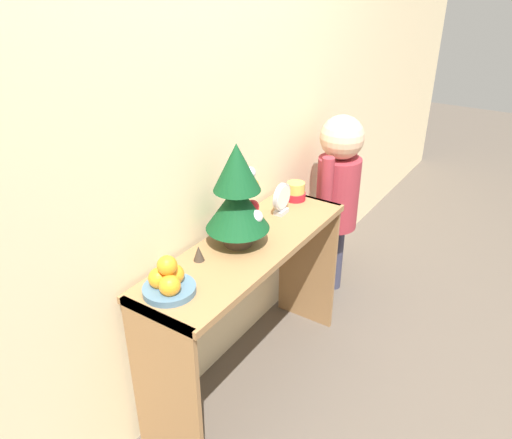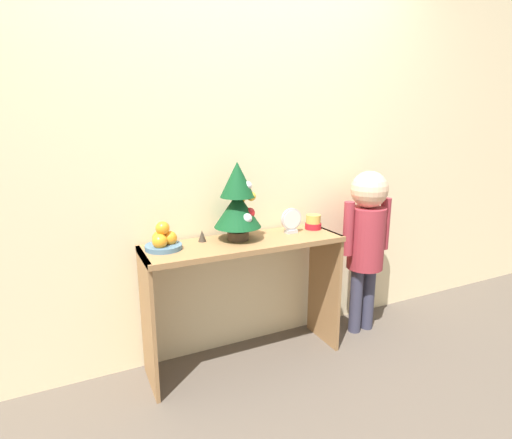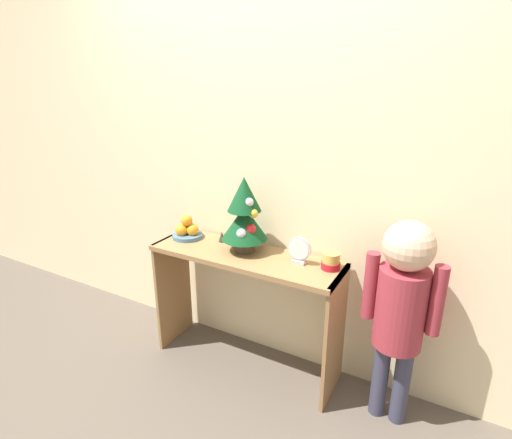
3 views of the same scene
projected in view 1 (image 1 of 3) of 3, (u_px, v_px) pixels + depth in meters
ground_plane at (281, 392)px, 2.37m from camera, size 12.00×12.00×0.00m
back_wall at (201, 122)px, 2.00m from camera, size 7.00×0.05×2.50m
console_table at (249, 278)px, 2.20m from camera, size 1.15×0.36×0.76m
mini_tree at (238, 195)px, 2.01m from camera, size 0.27×0.27×0.44m
fruit_bowl at (168, 281)px, 1.78m from camera, size 0.19×0.19×0.15m
singing_bowl at (296, 192)px, 2.49m from camera, size 0.10×0.10×0.09m
desk_clock at (282, 199)px, 2.34m from camera, size 0.13×0.04×0.15m
figurine at (199, 253)px, 1.98m from camera, size 0.04×0.04×0.07m
child_figure at (338, 186)px, 2.79m from camera, size 0.37×0.24×1.11m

